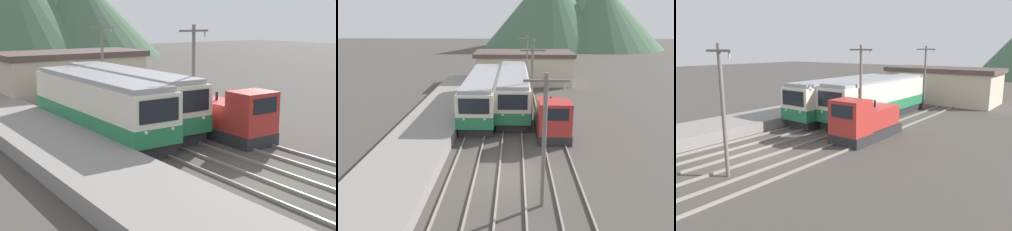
{
  "view_description": "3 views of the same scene",
  "coord_description": "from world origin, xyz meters",
  "views": [
    {
      "loc": [
        -14.71,
        -12.75,
        6.84
      ],
      "look_at": [
        -0.81,
        7.5,
        1.75
      ],
      "focal_mm": 50.0,
      "sensor_mm": 36.0,
      "label": 1
    },
    {
      "loc": [
        0.33,
        -16.94,
        9.03
      ],
      "look_at": [
        -0.28,
        5.88,
        1.76
      ],
      "focal_mm": 35.0,
      "sensor_mm": 36.0,
      "label": 2
    },
    {
      "loc": [
        15.69,
        -11.72,
        6.3
      ],
      "look_at": [
        1.19,
        7.15,
        1.39
      ],
      "focal_mm": 35.0,
      "sensor_mm": 36.0,
      "label": 3
    }
  ],
  "objects": [
    {
      "name": "ground_plane",
      "position": [
        0.0,
        0.0,
        0.0
      ],
      "size": [
        200.0,
        200.0,
        0.0
      ],
      "primitive_type": "plane",
      "color": "#47423D"
    },
    {
      "name": "platform_left",
      "position": [
        -6.25,
        0.0,
        0.4
      ],
      "size": [
        4.5,
        54.0,
        0.81
      ],
      "primitive_type": "cube",
      "color": "gray",
      "rests_on": "ground"
    },
    {
      "name": "track_left",
      "position": [
        -2.6,
        0.0,
        0.07
      ],
      "size": [
        1.54,
        60.0,
        0.14
      ],
      "color": "gray",
      "rests_on": "ground"
    },
    {
      "name": "track_center",
      "position": [
        0.2,
        0.0,
        0.07
      ],
      "size": [
        1.54,
        60.0,
        0.14
      ],
      "color": "gray",
      "rests_on": "ground"
    },
    {
      "name": "track_right",
      "position": [
        3.2,
        0.0,
        0.07
      ],
      "size": [
        1.54,
        60.0,
        0.14
      ],
      "color": "gray",
      "rests_on": "ground"
    },
    {
      "name": "commuter_train_left",
      "position": [
        -2.6,
        12.32,
        1.66
      ],
      "size": [
        2.84,
        13.51,
        3.57
      ],
      "color": "#28282B",
      "rests_on": "ground"
    },
    {
      "name": "commuter_train_center",
      "position": [
        0.2,
        13.65,
        1.69
      ],
      "size": [
        2.84,
        14.05,
        3.63
      ],
      "color": "#28282B",
      "rests_on": "ground"
    },
    {
      "name": "shunting_locomotive",
      "position": [
        3.2,
        6.93,
        1.21
      ],
      "size": [
        2.4,
        6.0,
        3.0
      ],
      "color": "#28282B",
      "rests_on": "ground"
    },
    {
      "name": "catenary_mast_near",
      "position": [
        1.71,
        -3.03,
        3.58
      ],
      "size": [
        2.0,
        0.2,
        6.53
      ],
      "color": "slate",
      "rests_on": "ground"
    },
    {
      "name": "catenary_mast_mid",
      "position": [
        1.71,
        8.57,
        3.58
      ],
      "size": [
        2.0,
        0.2,
        6.53
      ],
      "color": "slate",
      "rests_on": "ground"
    },
    {
      "name": "catenary_mast_far",
      "position": [
        1.71,
        20.17,
        3.58
      ],
      "size": [
        2.0,
        0.2,
        6.53
      ],
      "color": "slate",
      "rests_on": "ground"
    },
    {
      "name": "station_building",
      "position": [
        1.48,
        26.0,
        2.06
      ],
      "size": [
        12.6,
        6.3,
        4.07
      ],
      "color": "beige",
      "rests_on": "ground"
    }
  ]
}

